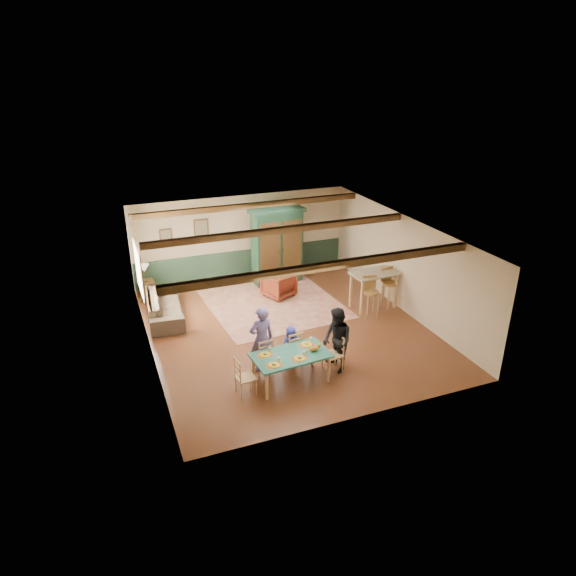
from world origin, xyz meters
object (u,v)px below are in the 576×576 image
object	(u,v)px
table_lamp	(145,273)
person_man	(262,339)
dining_chair_far_left	(263,354)
counter_table	(373,290)
bar_stool_left	(371,297)
end_table	(147,290)
dining_chair_end_left	(246,377)
dining_chair_end_right	(333,354)
armchair	(279,285)
bar_stool_right	(390,288)
dining_table	(291,368)
sofa	(165,307)
person_woman	(337,340)
person_child	(291,345)
dining_chair_far_right	(292,347)
cat	(314,348)
armoire	(277,246)

from	to	relation	value
table_lamp	person_man	bearing A→B (deg)	-68.12
dining_chair_far_left	counter_table	bearing A→B (deg)	-157.71
counter_table	bar_stool_left	size ratio (longest dim) A/B	1.13
end_table	table_lamp	world-z (taller)	table_lamp
dining_chair_far_left	dining_chair_end_left	distance (m)	0.96
dining_chair_end_right	counter_table	world-z (taller)	counter_table
dining_chair_end_left	end_table	size ratio (longest dim) A/B	1.52
dining_chair_far_left	bar_stool_left	xyz separation A→B (m)	(3.67, 1.58, 0.14)
armchair	bar_stool_right	size ratio (longest dim) A/B	0.71
dining_chair_end_right	end_table	bearing A→B (deg)	-152.66
dining_chair_end_right	table_lamp	xyz separation A→B (m)	(-3.45, 5.51, 0.41)
dining_table	sofa	bearing A→B (deg)	116.54
person_woman	table_lamp	size ratio (longest dim) A/B	2.88
sofa	bar_stool_right	distance (m)	6.36
dining_chair_end_right	person_woman	xyz separation A→B (m)	(0.09, 0.01, 0.32)
person_woman	dining_chair_far_left	bearing A→B (deg)	-113.57
person_child	bar_stool_right	xyz separation A→B (m)	(3.75, 1.79, 0.12)
dining_chair_far_right	person_child	size ratio (longest dim) A/B	0.95
dining_chair_end_left	cat	distance (m)	1.61
end_table	bar_stool_right	distance (m)	7.14
cat	end_table	distance (m)	6.37
dining_chair_far_right	counter_table	xyz separation A→B (m)	(3.28, 1.98, 0.10)
cat	bar_stool_right	size ratio (longest dim) A/B	0.29
person_man	bar_stool_left	distance (m)	3.98
end_table	bar_stool_left	distance (m)	6.59
end_table	cat	bearing A→B (deg)	-62.76
dining_chair_far_left	armchair	bearing A→B (deg)	-119.87
person_child	end_table	xyz separation A→B (m)	(-2.70, 4.83, -0.17)
end_table	table_lamp	xyz separation A→B (m)	(0.00, 0.00, 0.55)
dining_chair_far_right	armchair	bearing A→B (deg)	-110.26
person_child	armchair	bearing A→B (deg)	-110.65
dining_chair_end_left	bar_stool_left	bearing A→B (deg)	-66.66
end_table	person_woman	bearing A→B (deg)	-57.22
dining_table	person_man	distance (m)	0.94
bar_stool_right	table_lamp	bearing A→B (deg)	147.42
dining_chair_far_left	cat	xyz separation A→B (m)	(0.94, -0.68, 0.34)
dining_chair_end_right	table_lamp	distance (m)	6.51
sofa	person_woman	bearing A→B (deg)	-137.23
dining_chair_far_left	counter_table	distance (m)	4.50
dining_chair_far_right	person_woman	world-z (taller)	person_woman
dining_chair_far_right	person_child	world-z (taller)	person_child
dining_chair_far_left	armoire	bearing A→B (deg)	-118.37
dining_chair_far_left	person_man	bearing A→B (deg)	-90.00
dining_chair_end_left	bar_stool_right	size ratio (longest dim) A/B	0.76
person_woman	bar_stool_right	size ratio (longest dim) A/B	1.31
cat	sofa	distance (m)	4.99
dining_table	cat	size ratio (longest dim) A/B	5.00
dining_chair_far_right	armoire	world-z (taller)	armoire
person_woman	counter_table	xyz separation A→B (m)	(2.44, 2.58, -0.22)
bar_stool_left	bar_stool_right	bearing A→B (deg)	30.16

